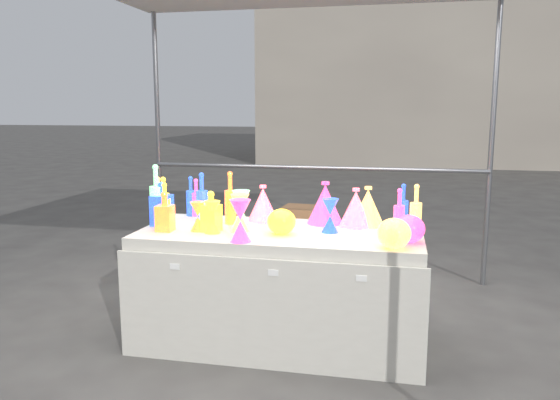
% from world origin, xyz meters
% --- Properties ---
extents(ground, '(80.00, 80.00, 0.00)m').
position_xyz_m(ground, '(0.00, 0.00, 0.00)').
color(ground, '#605D59').
rests_on(ground, ground).
extents(display_table, '(1.84, 0.83, 0.75)m').
position_xyz_m(display_table, '(0.00, -0.01, 0.37)').
color(display_table, silver).
rests_on(display_table, ground).
extents(background_building, '(14.00, 6.00, 6.00)m').
position_xyz_m(background_building, '(4.00, 14.00, 3.00)').
color(background_building, '#B3A795').
rests_on(background_building, ground).
extents(cardboard_box_closed, '(0.60, 0.46, 0.41)m').
position_xyz_m(cardboard_box_closed, '(-0.25, 2.69, 0.21)').
color(cardboard_box_closed, '#AD774E').
rests_on(cardboard_box_closed, ground).
extents(cardboard_box_flat, '(0.79, 0.60, 0.06)m').
position_xyz_m(cardboard_box_flat, '(0.22, 2.45, 0.03)').
color(cardboard_box_flat, '#AD774E').
rests_on(cardboard_box_flat, ground).
extents(bottle_0, '(0.09, 0.09, 0.31)m').
position_xyz_m(bottle_0, '(-0.85, 0.12, 0.91)').
color(bottle_0, red).
rests_on(bottle_0, display_table).
extents(bottle_1, '(0.09, 0.09, 0.29)m').
position_xyz_m(bottle_1, '(-0.74, 0.35, 0.90)').
color(bottle_1, '#167C49').
rests_on(bottle_1, display_table).
extents(bottle_2, '(0.08, 0.08, 0.36)m').
position_xyz_m(bottle_2, '(-0.37, 0.14, 0.93)').
color(bottle_2, orange).
rests_on(bottle_2, display_table).
extents(bottle_3, '(0.08, 0.08, 0.27)m').
position_xyz_m(bottle_3, '(-0.70, 0.35, 0.89)').
color(bottle_3, blue).
rests_on(bottle_3, display_table).
extents(bottle_4, '(0.09, 0.09, 0.32)m').
position_xyz_m(bottle_4, '(-0.85, 0.03, 0.91)').
color(bottle_4, '#14826A').
rests_on(bottle_4, display_table).
extents(bottle_5, '(0.11, 0.11, 0.41)m').
position_xyz_m(bottle_5, '(-0.85, 0.01, 0.96)').
color(bottle_5, '#C928A3').
rests_on(bottle_5, display_table).
extents(bottle_6, '(0.10, 0.10, 0.29)m').
position_xyz_m(bottle_6, '(-0.78, -0.02, 0.90)').
color(bottle_6, red).
rests_on(bottle_6, display_table).
extents(bottle_7, '(0.09, 0.09, 0.34)m').
position_xyz_m(bottle_7, '(-0.59, 0.17, 0.92)').
color(bottle_7, '#167C49').
rests_on(bottle_7, display_table).
extents(decanter_0, '(0.12, 0.12, 0.26)m').
position_xyz_m(decanter_0, '(-0.42, -0.11, 0.88)').
color(decanter_0, red).
rests_on(decanter_0, display_table).
extents(decanter_1, '(0.10, 0.10, 0.26)m').
position_xyz_m(decanter_1, '(-0.72, -0.16, 0.88)').
color(decanter_1, orange).
rests_on(decanter_1, display_table).
extents(decanter_2, '(0.13, 0.13, 0.29)m').
position_xyz_m(decanter_2, '(-0.81, 0.00, 0.90)').
color(decanter_2, '#167C49').
rests_on(decanter_2, display_table).
extents(hourglass_0, '(0.11, 0.11, 0.19)m').
position_xyz_m(hourglass_0, '(-0.51, -0.12, 0.84)').
color(hourglass_0, orange).
rests_on(hourglass_0, display_table).
extents(hourglass_1, '(0.16, 0.16, 0.25)m').
position_xyz_m(hourglass_1, '(-0.17, -0.34, 0.88)').
color(hourglass_1, blue).
rests_on(hourglass_1, display_table).
extents(hourglass_2, '(0.14, 0.14, 0.24)m').
position_xyz_m(hourglass_2, '(-0.24, -0.08, 0.87)').
color(hourglass_2, '#14826A').
rests_on(hourglass_2, display_table).
extents(hourglass_3, '(0.13, 0.13, 0.24)m').
position_xyz_m(hourglass_3, '(-0.28, 0.07, 0.87)').
color(hourglass_3, '#C928A3').
rests_on(hourglass_3, display_table).
extents(hourglass_4, '(0.13, 0.13, 0.20)m').
position_xyz_m(hourglass_4, '(-0.40, -0.15, 0.85)').
color(hourglass_4, red).
rests_on(hourglass_4, display_table).
extents(hourglass_5, '(0.14, 0.14, 0.22)m').
position_xyz_m(hourglass_5, '(0.32, 0.02, 0.86)').
color(hourglass_5, '#167C49').
rests_on(hourglass_5, display_table).
extents(globe_0, '(0.23, 0.23, 0.14)m').
position_xyz_m(globe_0, '(0.03, -0.10, 0.82)').
color(globe_0, red).
rests_on(globe_0, display_table).
extents(globe_1, '(0.24, 0.24, 0.15)m').
position_xyz_m(globe_1, '(0.72, -0.30, 0.83)').
color(globe_1, '#14826A').
rests_on(globe_1, display_table).
extents(globe_3, '(0.22, 0.22, 0.15)m').
position_xyz_m(globe_3, '(0.81, -0.16, 0.82)').
color(globe_3, blue).
rests_on(globe_3, display_table).
extents(lampshade_0, '(0.24, 0.24, 0.25)m').
position_xyz_m(lampshade_0, '(-0.18, 0.28, 0.88)').
color(lampshade_0, '#FFAD35').
rests_on(lampshade_0, display_table).
extents(lampshade_1, '(0.28, 0.28, 0.26)m').
position_xyz_m(lampshade_1, '(0.47, 0.23, 0.88)').
color(lampshade_1, '#FFAD35').
rests_on(lampshade_1, display_table).
extents(lampshade_2, '(0.28, 0.28, 0.29)m').
position_xyz_m(lampshade_2, '(0.26, 0.28, 0.89)').
color(lampshade_2, blue).
rests_on(lampshade_2, display_table).
extents(lampshade_3, '(0.28, 0.28, 0.26)m').
position_xyz_m(lampshade_3, '(0.54, 0.28, 0.88)').
color(lampshade_3, '#14826A').
rests_on(lampshade_3, display_table).
extents(bottle_8, '(0.08, 0.08, 0.30)m').
position_xyz_m(bottle_8, '(0.77, 0.19, 0.90)').
color(bottle_8, '#167C49').
rests_on(bottle_8, display_table).
extents(bottle_10, '(0.07, 0.07, 0.30)m').
position_xyz_m(bottle_10, '(0.74, 0.01, 0.90)').
color(bottle_10, blue).
rests_on(bottle_10, display_table).
extents(bottle_11, '(0.09, 0.09, 0.32)m').
position_xyz_m(bottle_11, '(0.85, 0.04, 0.91)').
color(bottle_11, '#14826A').
rests_on(bottle_11, display_table).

